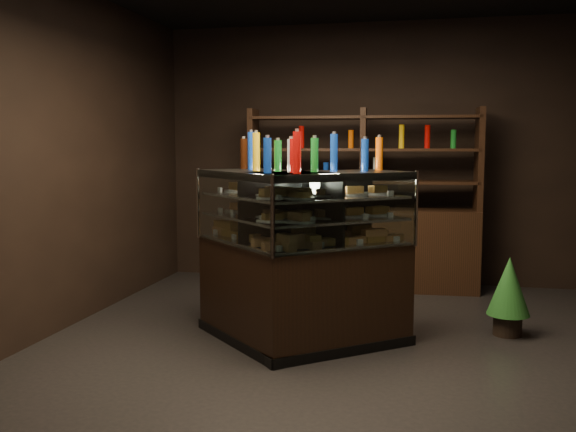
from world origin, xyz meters
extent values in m
plane|color=black|center=(0.00, 0.00, 0.00)|extent=(5.00, 5.00, 0.00)
cube|color=black|center=(0.00, 2.50, 1.50)|extent=(5.00, 0.02, 3.00)
cube|color=black|center=(0.00, -2.50, 1.50)|extent=(5.00, 0.02, 3.00)
cube|color=black|center=(-2.50, 0.00, 1.50)|extent=(0.02, 5.00, 3.00)
cube|color=black|center=(-0.18, -0.08, 0.41)|extent=(1.36, 1.27, 0.82)
cube|color=black|center=(-0.18, -0.08, 0.04)|extent=(1.40, 1.31, 0.08)
cube|color=black|center=(-0.18, -0.08, 1.36)|extent=(1.36, 1.27, 0.06)
cube|color=silver|center=(-0.18, -0.08, 0.83)|extent=(1.29, 1.20, 0.02)
cube|color=silver|center=(-0.18, -0.08, 1.02)|extent=(1.29, 1.20, 0.02)
cube|color=silver|center=(-0.18, -0.08, 1.19)|extent=(1.29, 1.20, 0.02)
cube|color=white|center=(0.02, -0.33, 1.10)|extent=(0.97, 0.80, 0.58)
cylinder|color=silver|center=(0.50, 0.08, 1.10)|extent=(0.03, 0.03, 0.60)
cylinder|color=silver|center=(-0.47, -0.72, 1.10)|extent=(0.03, 0.03, 0.60)
cube|color=black|center=(-0.68, -0.05, 0.41)|extent=(1.32, 1.33, 0.82)
cube|color=black|center=(-0.68, -0.05, 0.04)|extent=(1.36, 1.37, 0.08)
cube|color=black|center=(-0.68, -0.05, 1.36)|extent=(1.32, 1.33, 0.06)
cube|color=silver|center=(-0.68, -0.05, 0.83)|extent=(1.25, 1.26, 0.02)
cube|color=silver|center=(-0.68, -0.05, 1.02)|extent=(1.25, 1.26, 0.02)
cube|color=silver|center=(-0.68, -0.05, 1.19)|extent=(1.25, 1.26, 0.02)
cube|color=white|center=(-0.91, -0.28, 1.10)|extent=(0.88, 0.90, 0.58)
cylinder|color=silver|center=(-0.47, -0.72, 1.10)|extent=(0.03, 0.03, 0.60)
cylinder|color=silver|center=(-1.34, 0.17, 1.10)|extent=(0.03, 0.03, 0.60)
cube|color=#CE904A|center=(-0.57, -0.44, 0.86)|extent=(0.20, 0.18, 0.06)
cube|color=#CE904A|center=(-0.43, -0.33, 0.86)|extent=(0.20, 0.18, 0.06)
cube|color=#CE904A|center=(-0.30, -0.21, 0.86)|extent=(0.20, 0.18, 0.06)
cube|color=#CE904A|center=(-0.16, -0.10, 0.86)|extent=(0.20, 0.18, 0.06)
cube|color=#CE904A|center=(-0.03, 0.01, 0.86)|extent=(0.20, 0.18, 0.06)
cube|color=#CE904A|center=(0.11, 0.12, 0.86)|extent=(0.20, 0.18, 0.06)
cube|color=#CE904A|center=(0.24, 0.23, 0.86)|extent=(0.20, 0.18, 0.06)
cylinder|color=white|center=(-0.55, -0.38, 1.04)|extent=(0.24, 0.24, 0.02)
cube|color=#CE904A|center=(-0.55, -0.38, 1.07)|extent=(0.18, 0.17, 0.05)
cylinder|color=white|center=(-0.37, -0.23, 1.04)|extent=(0.24, 0.24, 0.02)
cube|color=#CE904A|center=(-0.37, -0.23, 1.07)|extent=(0.18, 0.17, 0.05)
cylinder|color=white|center=(-0.18, -0.08, 1.04)|extent=(0.24, 0.24, 0.02)
cube|color=#CE904A|center=(-0.18, -0.08, 1.07)|extent=(0.18, 0.17, 0.05)
cylinder|color=white|center=(0.00, 0.07, 1.04)|extent=(0.24, 0.24, 0.02)
cube|color=#CE904A|center=(0.00, 0.07, 1.07)|extent=(0.18, 0.17, 0.05)
cylinder|color=white|center=(0.18, 0.22, 1.04)|extent=(0.24, 0.24, 0.02)
cube|color=#CE904A|center=(0.18, 0.22, 1.07)|extent=(0.18, 0.17, 0.05)
cylinder|color=white|center=(-0.55, -0.38, 1.21)|extent=(0.24, 0.24, 0.02)
cube|color=#CE904A|center=(-0.55, -0.38, 1.24)|extent=(0.18, 0.17, 0.05)
cylinder|color=white|center=(-0.37, -0.23, 1.21)|extent=(0.24, 0.24, 0.02)
cube|color=#CE904A|center=(-0.37, -0.23, 1.24)|extent=(0.18, 0.17, 0.05)
cylinder|color=white|center=(-0.18, -0.08, 1.21)|extent=(0.24, 0.24, 0.02)
cube|color=#CE904A|center=(-0.18, -0.08, 1.24)|extent=(0.18, 0.17, 0.05)
cylinder|color=white|center=(0.00, 0.07, 1.21)|extent=(0.24, 0.24, 0.02)
cube|color=#CE904A|center=(0.00, 0.07, 1.24)|extent=(0.18, 0.17, 0.05)
cylinder|color=white|center=(0.18, 0.22, 1.21)|extent=(0.24, 0.24, 0.02)
cube|color=#CE904A|center=(0.18, 0.22, 1.24)|extent=(0.18, 0.17, 0.05)
cube|color=#CE904A|center=(-1.07, 0.30, 0.86)|extent=(0.19, 0.19, 0.06)
cube|color=#CE904A|center=(-0.95, 0.18, 0.86)|extent=(0.19, 0.19, 0.06)
cube|color=#CE904A|center=(-0.83, 0.05, 0.86)|extent=(0.19, 0.19, 0.06)
cube|color=#CE904A|center=(-0.70, -0.07, 0.86)|extent=(0.19, 0.19, 0.06)
cube|color=#CE904A|center=(-0.58, -0.20, 0.86)|extent=(0.19, 0.19, 0.06)
cube|color=#CE904A|center=(-0.46, -0.32, 0.86)|extent=(0.19, 0.19, 0.06)
cube|color=#CE904A|center=(-0.34, -0.45, 0.86)|extent=(0.19, 0.19, 0.06)
cylinder|color=white|center=(-1.01, 0.29, 1.04)|extent=(0.24, 0.24, 0.02)
cube|color=#CE904A|center=(-1.01, 0.29, 1.07)|extent=(0.18, 0.18, 0.05)
cylinder|color=white|center=(-0.85, 0.12, 1.04)|extent=(0.24, 0.24, 0.02)
cube|color=#CE904A|center=(-0.85, 0.12, 1.07)|extent=(0.18, 0.18, 0.05)
cylinder|color=white|center=(-0.68, -0.05, 1.04)|extent=(0.24, 0.24, 0.02)
cube|color=#CE904A|center=(-0.68, -0.05, 1.07)|extent=(0.18, 0.18, 0.05)
cylinder|color=white|center=(-0.52, -0.22, 1.04)|extent=(0.24, 0.24, 0.02)
cube|color=#CE904A|center=(-0.52, -0.22, 1.07)|extent=(0.18, 0.18, 0.05)
cylinder|color=white|center=(-0.35, -0.39, 1.04)|extent=(0.24, 0.24, 0.02)
cube|color=#CE904A|center=(-0.35, -0.39, 1.07)|extent=(0.18, 0.18, 0.05)
cylinder|color=white|center=(-1.01, 0.29, 1.21)|extent=(0.24, 0.24, 0.02)
cube|color=#CE904A|center=(-1.01, 0.29, 1.24)|extent=(0.18, 0.18, 0.05)
cylinder|color=white|center=(-0.85, 0.12, 1.21)|extent=(0.24, 0.24, 0.02)
cube|color=#CE904A|center=(-0.85, 0.12, 1.24)|extent=(0.18, 0.18, 0.05)
cylinder|color=white|center=(-0.68, -0.05, 1.21)|extent=(0.24, 0.24, 0.02)
cube|color=#CE904A|center=(-0.68, -0.05, 1.24)|extent=(0.18, 0.18, 0.05)
cylinder|color=white|center=(-0.52, -0.22, 1.21)|extent=(0.24, 0.24, 0.02)
cube|color=#CE904A|center=(-0.52, -0.22, 1.24)|extent=(0.18, 0.18, 0.05)
cylinder|color=white|center=(-0.35, -0.39, 1.21)|extent=(0.24, 0.24, 0.02)
cube|color=#CE904A|center=(-0.35, -0.39, 1.24)|extent=(0.18, 0.18, 0.05)
cylinder|color=#B20C0A|center=(-0.59, -0.41, 1.53)|extent=(0.06, 0.06, 0.28)
cylinder|color=silver|center=(-0.59, -0.41, 1.68)|extent=(0.03, 0.03, 0.02)
cylinder|color=#0F38B2|center=(-0.43, -0.28, 1.53)|extent=(0.06, 0.06, 0.28)
cylinder|color=silver|center=(-0.43, -0.28, 1.68)|extent=(0.03, 0.03, 0.02)
cylinder|color=silver|center=(-0.26, -0.15, 1.53)|extent=(0.06, 0.06, 0.28)
cylinder|color=silver|center=(-0.26, -0.15, 1.68)|extent=(0.03, 0.03, 0.02)
cylinder|color=#D8590A|center=(-0.10, -0.01, 1.53)|extent=(0.06, 0.06, 0.28)
cylinder|color=silver|center=(-0.10, -0.01, 1.68)|extent=(0.03, 0.03, 0.02)
cylinder|color=#147223|center=(0.06, 0.12, 1.53)|extent=(0.06, 0.06, 0.28)
cylinder|color=silver|center=(0.06, 0.12, 1.68)|extent=(0.03, 0.03, 0.02)
cylinder|color=black|center=(0.22, 0.25, 1.53)|extent=(0.06, 0.06, 0.28)
cylinder|color=silver|center=(0.22, 0.25, 1.68)|extent=(0.03, 0.03, 0.02)
cylinder|color=#B20C0A|center=(-1.05, 0.32, 1.53)|extent=(0.06, 0.06, 0.28)
cylinder|color=silver|center=(-1.05, 0.32, 1.68)|extent=(0.03, 0.03, 0.02)
cylinder|color=#0F38B2|center=(-0.90, 0.17, 1.53)|extent=(0.06, 0.06, 0.28)
cylinder|color=silver|center=(-0.90, 0.17, 1.68)|extent=(0.03, 0.03, 0.02)
cylinder|color=silver|center=(-0.76, 0.02, 1.53)|extent=(0.06, 0.06, 0.28)
cylinder|color=silver|center=(-0.76, 0.02, 1.68)|extent=(0.03, 0.03, 0.02)
cylinder|color=#D8590A|center=(-0.61, -0.13, 1.53)|extent=(0.06, 0.06, 0.28)
cylinder|color=silver|center=(-0.61, -0.13, 1.68)|extent=(0.03, 0.03, 0.02)
cylinder|color=#147223|center=(-0.46, -0.28, 1.53)|extent=(0.06, 0.06, 0.28)
cylinder|color=silver|center=(-0.46, -0.28, 1.68)|extent=(0.03, 0.03, 0.02)
cylinder|color=black|center=(-0.32, -0.43, 1.53)|extent=(0.06, 0.06, 0.28)
cylinder|color=silver|center=(-0.32, -0.43, 1.68)|extent=(0.03, 0.03, 0.02)
cylinder|color=black|center=(1.27, 0.53, 0.09)|extent=(0.24, 0.24, 0.18)
cone|color=#1D5317|center=(1.27, 0.53, 0.42)|extent=(0.36, 0.36, 0.49)
cone|color=#1D5317|center=(1.27, 0.53, 0.59)|extent=(0.28, 0.28, 0.35)
cube|color=black|center=(-0.12, 2.05, 0.45)|extent=(2.54, 0.56, 0.90)
cube|color=black|center=(-1.35, 1.98, 1.45)|extent=(0.08, 0.38, 1.10)
cube|color=black|center=(-0.12, 2.05, 1.45)|extent=(0.08, 0.38, 1.10)
cube|color=black|center=(1.11, 2.12, 1.45)|extent=(0.08, 0.38, 1.10)
cube|color=black|center=(-0.12, 2.05, 1.20)|extent=(2.49, 0.51, 0.03)
cube|color=black|center=(-0.12, 2.05, 1.55)|extent=(2.49, 0.51, 0.03)
cube|color=black|center=(-0.12, 2.05, 1.90)|extent=(2.49, 0.51, 0.03)
cylinder|color=#B20C0A|center=(-1.08, 2.00, 1.32)|extent=(0.06, 0.06, 0.22)
cylinder|color=#0F38B2|center=(-0.80, 2.01, 1.32)|extent=(0.06, 0.06, 0.22)
cylinder|color=silver|center=(-0.53, 2.03, 1.32)|extent=(0.06, 0.06, 0.22)
cylinder|color=#D8590A|center=(-0.26, 2.04, 1.32)|extent=(0.06, 0.06, 0.22)
cylinder|color=#147223|center=(0.02, 2.06, 1.32)|extent=(0.06, 0.06, 0.22)
cylinder|color=black|center=(0.29, 2.07, 1.32)|extent=(0.06, 0.06, 0.22)
cylinder|color=yellow|center=(0.57, 2.09, 1.32)|extent=(0.06, 0.06, 0.22)
cylinder|color=#B20C0A|center=(0.84, 2.10, 1.32)|extent=(0.06, 0.06, 0.22)
camera|label=1|loc=(0.59, -5.03, 1.60)|focal=40.00mm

